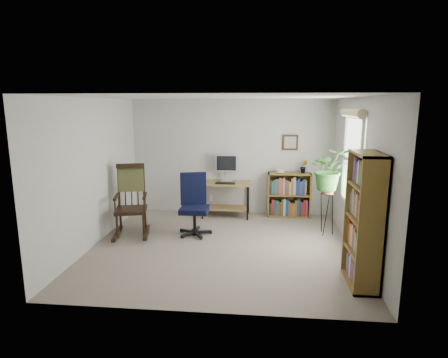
# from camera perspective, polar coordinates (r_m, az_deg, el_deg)

# --- Properties ---
(floor) EXTENTS (4.20, 4.00, 0.00)m
(floor) POSITION_cam_1_polar(r_m,az_deg,el_deg) (6.24, -0.37, -10.22)
(floor) COLOR gray
(floor) RESTS_ON ground
(ceiling) EXTENTS (4.20, 4.00, 0.00)m
(ceiling) POSITION_cam_1_polar(r_m,az_deg,el_deg) (5.81, -0.40, 12.39)
(ceiling) COLOR silver
(ceiling) RESTS_ON ground
(wall_back) EXTENTS (4.20, 0.00, 2.40)m
(wall_back) POSITION_cam_1_polar(r_m,az_deg,el_deg) (7.87, 1.15, 3.34)
(wall_back) COLOR #BBBCB7
(wall_back) RESTS_ON ground
(wall_front) EXTENTS (4.20, 0.00, 2.40)m
(wall_front) POSITION_cam_1_polar(r_m,az_deg,el_deg) (3.98, -3.42, -4.63)
(wall_front) COLOR #BBBCB7
(wall_front) RESTS_ON ground
(wall_left) EXTENTS (0.00, 4.00, 2.40)m
(wall_left) POSITION_cam_1_polar(r_m,az_deg,el_deg) (6.47, -19.21, 0.97)
(wall_left) COLOR #BBBCB7
(wall_left) RESTS_ON ground
(wall_right) EXTENTS (0.00, 4.00, 2.40)m
(wall_right) POSITION_cam_1_polar(r_m,az_deg,el_deg) (6.06, 19.77, 0.27)
(wall_right) COLOR #BBBCB7
(wall_right) RESTS_ON ground
(window) EXTENTS (0.12, 1.20, 1.50)m
(window) POSITION_cam_1_polar(r_m,az_deg,el_deg) (6.31, 18.89, 2.58)
(window) COLOR white
(window) RESTS_ON wall_right
(desk) EXTENTS (1.00, 0.55, 0.72)m
(desk) POSITION_cam_1_polar(r_m,az_deg,el_deg) (7.75, 0.28, -3.12)
(desk) COLOR olive
(desk) RESTS_ON floor
(monitor) EXTENTS (0.46, 0.16, 0.56)m
(monitor) POSITION_cam_1_polar(r_m,az_deg,el_deg) (7.76, 0.38, 1.71)
(monitor) COLOR silver
(monitor) RESTS_ON desk
(keyboard) EXTENTS (0.40, 0.15, 0.02)m
(keyboard) POSITION_cam_1_polar(r_m,az_deg,el_deg) (7.55, 0.19, -0.62)
(keyboard) COLOR black
(keyboard) RESTS_ON desk
(office_chair) EXTENTS (0.74, 0.74, 1.11)m
(office_chair) POSITION_cam_1_polar(r_m,az_deg,el_deg) (6.62, -4.54, -3.92)
(office_chair) COLOR black
(office_chair) RESTS_ON floor
(rocking_chair) EXTENTS (0.91, 1.23, 1.28)m
(rocking_chair) POSITION_cam_1_polar(r_m,az_deg,el_deg) (6.75, -14.05, -3.17)
(rocking_chair) COLOR black
(rocking_chair) RESTS_ON floor
(low_bookshelf) EXTENTS (0.87, 0.29, 0.92)m
(low_bookshelf) POSITION_cam_1_polar(r_m,az_deg,el_deg) (7.84, 9.86, -2.38)
(low_bookshelf) COLOR brown
(low_bookshelf) RESTS_ON floor
(tall_bookshelf) EXTENTS (0.32, 0.75, 1.72)m
(tall_bookshelf) POSITION_cam_1_polar(r_m,az_deg,el_deg) (5.05, 20.52, -5.89)
(tall_bookshelf) COLOR brown
(tall_bookshelf) RESTS_ON floor
(plant_stand) EXTENTS (0.29, 0.29, 0.87)m
(plant_stand) POSITION_cam_1_polar(r_m,az_deg,el_deg) (6.91, 15.39, -4.67)
(plant_stand) COLOR black
(plant_stand) RESTS_ON floor
(spider_plant) EXTENTS (1.69, 1.88, 1.46)m
(spider_plant) POSITION_cam_1_polar(r_m,az_deg,el_deg) (6.70, 15.88, 4.45)
(spider_plant) COLOR #2A6523
(spider_plant) RESTS_ON plant_stand
(potted_plant_small) EXTENTS (0.13, 0.24, 0.11)m
(potted_plant_small) POSITION_cam_1_polar(r_m,az_deg,el_deg) (7.77, 12.04, 1.28)
(potted_plant_small) COLOR #2A6523
(potted_plant_small) RESTS_ON low_bookshelf
(framed_picture) EXTENTS (0.32, 0.04, 0.32)m
(framed_picture) POSITION_cam_1_polar(r_m,az_deg,el_deg) (7.81, 10.05, 5.50)
(framed_picture) COLOR black
(framed_picture) RESTS_ON wall_back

